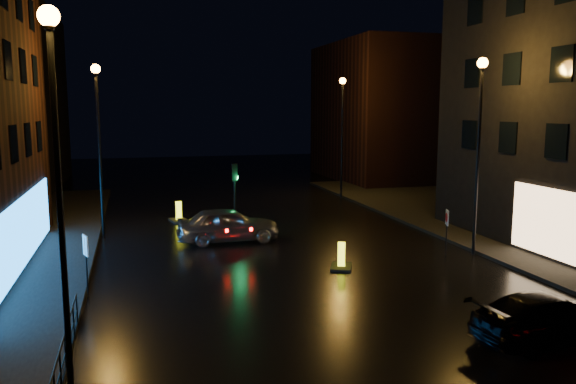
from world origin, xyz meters
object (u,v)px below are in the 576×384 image
road_sign_left (86,251)px  silver_hatchback (228,225)px  road_sign_right (447,221)px  traffic_signal (235,220)px  bollard_far (179,217)px  bollard_near (341,263)px  dark_sedan (548,317)px

road_sign_left → silver_hatchback: bearing=29.1°
silver_hatchback → road_sign_right: (8.58, -5.15, 0.69)m
traffic_signal → bollard_far: traffic_signal is taller
bollard_near → road_sign_right: size_ratio=0.71×
bollard_near → road_sign_left: bearing=-149.8°
silver_hatchback → dark_sedan: (6.50, -13.78, -0.17)m
dark_sedan → road_sign_left: (-12.37, 7.15, 0.94)m
road_sign_left → bollard_near: bearing=-13.7°
bollard_far → road_sign_right: size_ratio=0.71×
silver_hatchback → road_sign_left: (-5.88, -6.63, 0.78)m
bollard_near → silver_hatchback: bearing=146.8°
traffic_signal → bollard_far: bearing=133.4°
dark_sedan → bollard_near: bearing=13.3°
silver_hatchback → bollard_far: silver_hatchback is taller
traffic_signal → road_sign_right: 11.06m
dark_sedan → bollard_far: 21.03m
traffic_signal → silver_hatchback: bearing=-107.1°
dark_sedan → road_sign_right: 8.92m
traffic_signal → bollard_near: (2.76, -8.38, -0.27)m
dark_sedan → silver_hatchback: bearing=18.7°
dark_sedan → bollard_far: dark_sedan is taller
dark_sedan → road_sign_right: bearing=-20.2°
traffic_signal → road_sign_left: traffic_signal is taller
bollard_far → road_sign_left: 12.86m
silver_hatchback → bollard_near: (3.58, -5.71, -0.59)m
silver_hatchback → dark_sedan: 15.24m
silver_hatchback → road_sign_right: size_ratio=2.39×
silver_hatchback → road_sign_left: 8.90m
traffic_signal → bollard_far: 3.93m
silver_hatchback → bollard_near: 6.77m
silver_hatchback → bollard_near: size_ratio=3.38×
bollard_far → road_sign_right: 14.99m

